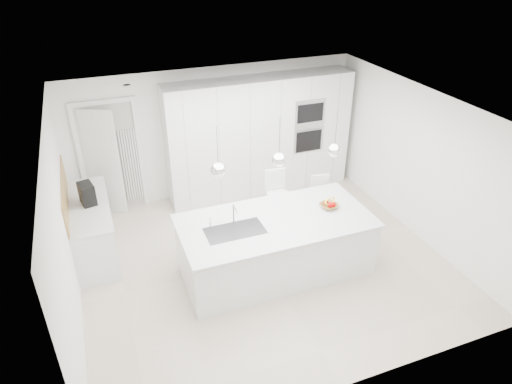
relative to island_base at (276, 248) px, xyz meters
name	(u,v)px	position (x,y,z in m)	size (l,w,h in m)	color
floor	(263,260)	(-0.10, 0.30, -0.43)	(5.50, 5.50, 0.00)	beige
wall_back	(215,132)	(-0.10, 2.80, 0.82)	(5.50, 5.50, 0.00)	white
wall_left	(63,231)	(-2.85, 0.30, 0.82)	(5.00, 5.00, 0.00)	white
ceiling	(264,111)	(-0.10, 0.30, 2.07)	(5.50, 5.50, 0.00)	white
tall_cabinets	(260,137)	(0.70, 2.50, 0.72)	(3.60, 0.60, 2.30)	white
oven_stack	(309,126)	(1.60, 2.19, 0.92)	(0.62, 0.04, 1.05)	#A5A5A8
doorway_frame	(112,159)	(-2.05, 2.77, 0.59)	(1.11, 0.08, 2.13)	white
hallway_door	(97,163)	(-2.30, 2.72, 0.57)	(0.82, 0.04, 2.00)	white
radiator	(131,165)	(-1.73, 2.76, 0.42)	(0.32, 0.04, 1.40)	white
left_base_cabinets	(93,229)	(-2.55, 1.50, 0.00)	(0.60, 1.80, 0.86)	white
left_worktop	(88,205)	(-2.55, 1.50, 0.45)	(0.62, 1.82, 0.04)	silver
oak_backsplash	(65,194)	(-2.84, 1.50, 0.72)	(0.02, 1.80, 0.50)	#AC8341
island_base	(276,248)	(0.00, 0.00, 0.00)	(2.80, 1.20, 0.86)	white
island_worktop	(276,221)	(0.00, 0.05, 0.45)	(2.84, 1.40, 0.04)	silver
island_sink	(235,235)	(-0.65, 0.00, 0.39)	(0.84, 0.44, 0.18)	#3F3F42
island_tap	(233,214)	(-0.60, 0.20, 0.62)	(0.02, 0.02, 0.30)	white
pendant_left	(218,170)	(-0.85, 0.00, 1.47)	(0.20, 0.20, 0.20)	white
pendant_mid	(279,160)	(0.00, 0.00, 1.47)	(0.20, 0.20, 0.20)	white
pendant_right	(334,150)	(0.85, 0.00, 1.47)	(0.20, 0.20, 0.20)	white
fruit_bowl	(329,206)	(0.89, 0.08, 0.50)	(0.27, 0.27, 0.07)	#AC8341
espresso_machine	(87,194)	(-2.53, 1.54, 0.64)	(0.20, 0.31, 0.33)	black
bar_stool_left	(278,203)	(0.45, 1.00, 0.13)	(0.37, 0.52, 1.13)	white
bar_stool_right	(322,204)	(1.20, 0.81, 0.06)	(0.33, 0.45, 0.98)	white
apple_a	(333,205)	(0.94, 0.03, 0.54)	(0.08, 0.08, 0.08)	#BE0303
apple_b	(330,205)	(0.89, 0.03, 0.54)	(0.09, 0.09, 0.09)	#BE0303
apple_c	(326,202)	(0.87, 0.14, 0.54)	(0.07, 0.07, 0.07)	#BE0303
banana_bunch	(330,201)	(0.90, 0.07, 0.59)	(0.23, 0.23, 0.03)	yellow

